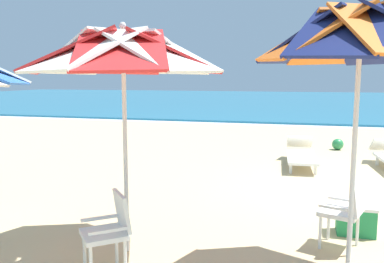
{
  "coord_description": "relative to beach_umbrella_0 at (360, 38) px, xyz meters",
  "views": [
    {
      "loc": [
        -1.52,
        -7.54,
        2.08
      ],
      "look_at": [
        -3.6,
        0.13,
        1.0
      ],
      "focal_mm": 38.04,
      "sensor_mm": 36.0,
      "label": 1
    }
  ],
  "objects": [
    {
      "name": "sun_lounger_1",
      "position": [
        -0.51,
        5.38,
        -2.17
      ],
      "size": [
        0.74,
        2.18,
        0.62
      ],
      "color": "white",
      "rests_on": "ground"
    },
    {
      "name": "cooler_box",
      "position": [
        0.22,
        1.26,
        -2.25
      ],
      "size": [
        0.5,
        0.34,
        0.4
      ],
      "color": "#238C4C",
      "rests_on": "ground"
    },
    {
      "name": "plastic_chair_1",
      "position": [
        -2.43,
        -0.58,
        -1.95
      ],
      "size": [
        0.63,
        0.63,
        0.87
      ],
      "color": "white",
      "rests_on": "ground"
    },
    {
      "name": "beach_ball",
      "position": [
        0.5,
        7.8,
        -2.29
      ],
      "size": [
        0.32,
        0.32,
        0.32
      ],
      "primitive_type": "sphere",
      "color": "#2D8C4C",
      "rests_on": "ground"
    },
    {
      "name": "sea",
      "position": [
        1.0,
        31.59,
        -2.4
      ],
      "size": [
        80.0,
        36.0,
        0.1
      ],
      "primitive_type": "cube",
      "color": "teal",
      "rests_on": "ground"
    },
    {
      "name": "plastic_chair_0",
      "position": [
        0.03,
        0.73,
        -1.95
      ],
      "size": [
        0.58,
        0.56,
        0.87
      ],
      "color": "white",
      "rests_on": "ground"
    },
    {
      "name": "surf_foam",
      "position": [
        1.0,
        13.29,
        -2.45
      ],
      "size": [
        80.0,
        0.7,
        0.01
      ],
      "primitive_type": "cube",
      "color": "white",
      "rests_on": "ground"
    },
    {
      "name": "beach_umbrella_1",
      "position": [
        -2.49,
        -0.02,
        -0.13
      ],
      "size": [
        2.31,
        2.31,
        2.68
      ],
      "color": "silver",
      "rests_on": "ground"
    },
    {
      "name": "beach_umbrella_0",
      "position": [
        0.0,
        0.0,
        0.0
      ],
      "size": [
        2.03,
        2.03,
        2.87
      ],
      "color": "silver",
      "rests_on": "ground"
    }
  ]
}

